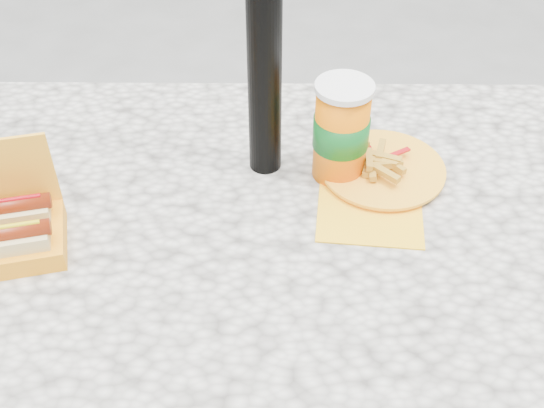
{
  "coord_description": "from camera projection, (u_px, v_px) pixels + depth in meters",
  "views": [
    {
      "loc": [
        0.02,
        -0.69,
        1.43
      ],
      "look_at": [
        0.01,
        0.01,
        0.8
      ],
      "focal_mm": 45.0,
      "sensor_mm": 36.0,
      "label": 1
    }
  ],
  "objects": [
    {
      "name": "picnic_table",
      "position": [
        264.0,
        286.0,
        1.04
      ],
      "size": [
        1.2,
        0.8,
        0.75
      ],
      "color": "beige",
      "rests_on": "ground"
    },
    {
      "name": "fries_plate",
      "position": [
        380.0,
        171.0,
        1.06
      ],
      "size": [
        0.21,
        0.27,
        0.04
      ],
      "rotation": [
        0.0,
        0.0,
        -0.02
      ],
      "color": "yellow",
      "rests_on": "picnic_table"
    },
    {
      "name": "soda_cup",
      "position": [
        341.0,
        131.0,
        1.02
      ],
      "size": [
        0.09,
        0.09,
        0.16
      ],
      "rotation": [
        0.0,
        0.0,
        -0.01
      ],
      "color": "orange",
      "rests_on": "picnic_table"
    }
  ]
}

